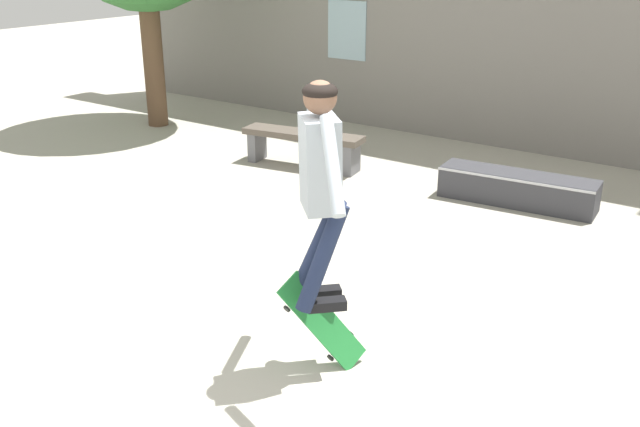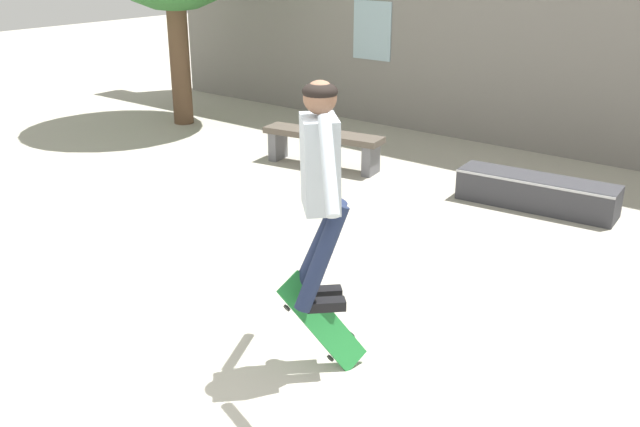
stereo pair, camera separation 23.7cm
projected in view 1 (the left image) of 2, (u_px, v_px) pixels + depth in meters
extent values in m
plane|color=#B2AD9E|center=(240.00, 414.00, 4.50)|extent=(40.00, 40.00, 0.00)
cube|color=gray|center=(597.00, 2.00, 9.11)|extent=(15.89, 0.40, 4.09)
cube|color=#99B7C6|center=(347.00, 30.00, 11.14)|extent=(0.70, 0.02, 0.90)
cylinder|color=brown|center=(153.00, 60.00, 11.12)|extent=(0.31, 0.31, 2.09)
cube|color=brown|center=(303.00, 135.00, 9.24)|extent=(1.67, 0.62, 0.08)
cube|color=slate|center=(257.00, 146.00, 9.61)|extent=(0.17, 0.32, 0.39)
cube|color=slate|center=(352.00, 159.00, 9.04)|extent=(0.17, 0.32, 0.39)
cube|color=#38383D|center=(517.00, 189.00, 8.02)|extent=(1.77, 0.60, 0.36)
cube|color=#B7B7BC|center=(513.00, 180.00, 7.78)|extent=(1.73, 0.19, 0.02)
cube|color=#9EA8B2|center=(320.00, 164.00, 4.47)|extent=(0.40, 0.40, 0.61)
sphere|color=brown|center=(320.00, 97.00, 4.32)|extent=(0.30, 0.30, 0.21)
ellipsoid|color=black|center=(320.00, 91.00, 4.31)|extent=(0.31, 0.31, 0.12)
cylinder|color=#1E2847|center=(318.00, 248.00, 4.77)|extent=(0.40, 0.29, 0.74)
cube|color=black|center=(322.00, 293.00, 4.90)|extent=(0.25, 0.26, 0.07)
cylinder|color=#1E2847|center=(322.00, 258.00, 4.61)|extent=(0.28, 0.40, 0.74)
cube|color=black|center=(327.00, 304.00, 4.74)|extent=(0.25, 0.26, 0.07)
cylinder|color=#9EA8B2|center=(309.00, 130.00, 4.80)|extent=(0.38, 0.38, 0.52)
cylinder|color=#9EA8B2|center=(333.00, 165.00, 4.06)|extent=(0.38, 0.38, 0.52)
cube|color=#237F38|center=(322.00, 322.00, 4.90)|extent=(0.44, 0.46, 0.73)
cylinder|color=black|center=(350.00, 334.00, 5.05)|extent=(0.08, 0.05, 0.07)
cylinder|color=black|center=(331.00, 358.00, 4.96)|extent=(0.08, 0.05, 0.07)
cylinder|color=black|center=(308.00, 285.00, 4.91)|extent=(0.08, 0.05, 0.07)
cylinder|color=black|center=(287.00, 309.00, 4.82)|extent=(0.08, 0.05, 0.07)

